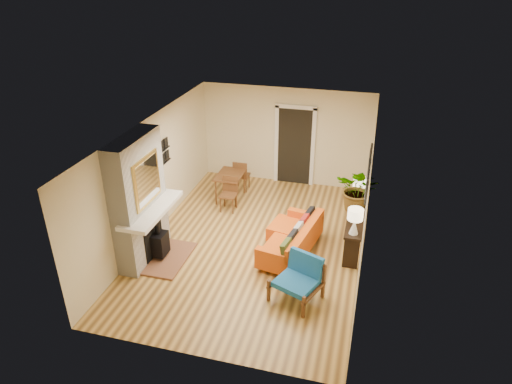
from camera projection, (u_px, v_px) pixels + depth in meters
room_shell at (304, 149)px, 11.40m from camera, size 6.50×6.50×6.50m
fireplace at (141, 203)px, 8.88m from camera, size 1.09×1.68×2.60m
sofa at (294, 240)px, 9.37m from camera, size 1.12×1.97×0.73m
ottoman at (288, 231)px, 9.90m from camera, size 0.86×0.86×0.37m
blue_chair at (300, 276)px, 8.12m from camera, size 1.00×0.99×0.81m
dining_table at (233, 179)px, 11.42m from camera, size 0.65×1.56×0.84m
console_table at (355, 222)px, 9.54m from camera, size 0.34×1.85×0.72m
lamp_near at (355, 218)px, 8.69m from camera, size 0.30×0.30×0.54m
lamp_far at (360, 187)px, 9.89m from camera, size 0.30×0.30×0.54m
houseplant at (359, 189)px, 9.47m from camera, size 1.03×0.94×0.97m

